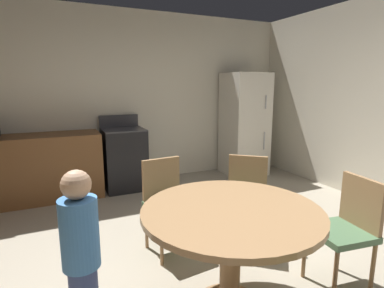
{
  "coord_description": "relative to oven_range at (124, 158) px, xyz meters",
  "views": [
    {
      "loc": [
        -1.22,
        -1.86,
        1.56
      ],
      "look_at": [
        0.14,
        1.11,
        0.92
      ],
      "focal_mm": 28.59,
      "sensor_mm": 36.0,
      "label": 1
    }
  ],
  "objects": [
    {
      "name": "chair_east",
      "position": [
        1.05,
        -3.03,
        0.03
      ],
      "size": [
        0.45,
        0.45,
        0.87
      ],
      "rotation": [
        0.0,
        0.0,
        3.01
      ],
      "color": "#9E754C",
      "rests_on": "ground"
    },
    {
      "name": "person_child",
      "position": [
        -0.85,
        -2.74,
        0.11
      ],
      "size": [
        0.25,
        0.25,
        1.09
      ],
      "rotation": [
        0.0,
        0.0,
        6.12
      ],
      "color": "#3D4C84",
      "rests_on": "ground"
    },
    {
      "name": "chair_north",
      "position": [
        -0.02,
        -1.93,
        0.03
      ],
      "size": [
        0.44,
        0.44,
        0.87
      ],
      "rotation": [
        0.0,
        0.0,
        4.82
      ],
      "color": "#9E754C",
      "rests_on": "ground"
    },
    {
      "name": "oven_range",
      "position": [
        0.0,
        0.0,
        0.0
      ],
      "size": [
        0.6,
        0.6,
        1.1
      ],
      "color": "black",
      "rests_on": "ground"
    },
    {
      "name": "refrigerator",
      "position": [
        2.12,
        -0.05,
        0.41
      ],
      "size": [
        0.68,
        0.68,
        1.76
      ],
      "color": "silver",
      "rests_on": "ground"
    },
    {
      "name": "chair_northeast",
      "position": [
        0.72,
        -2.16,
        0.03
      ],
      "size": [
        0.56,
        0.56,
        0.87
      ],
      "rotation": [
        0.0,
        0.0,
        4.01
      ],
      "color": "#9E754C",
      "rests_on": "ground"
    },
    {
      "name": "wall_back",
      "position": [
        0.28,
        0.4,
        0.88
      ],
      "size": [
        5.55,
        0.12,
        2.7
      ],
      "primitive_type": "cube",
      "color": "silver",
      "rests_on": "ground"
    },
    {
      "name": "dining_table",
      "position": [
        0.09,
        -2.9,
        0.14
      ],
      "size": [
        1.19,
        1.19,
        0.76
      ],
      "color": "#9E754C",
      "rests_on": "ground"
    },
    {
      "name": "ground_plane",
      "position": [
        0.28,
        -2.65,
        -0.47
      ],
      "size": [
        14.0,
        14.0,
        0.0
      ],
      "primitive_type": "plane",
      "color": "#A89E89"
    },
    {
      "name": "kitchen_counter",
      "position": [
        -1.27,
        -0.0,
        -0.02
      ],
      "size": [
        1.84,
        0.6,
        0.9
      ],
      "primitive_type": "cube",
      "color": "brown",
      "rests_on": "ground"
    }
  ]
}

